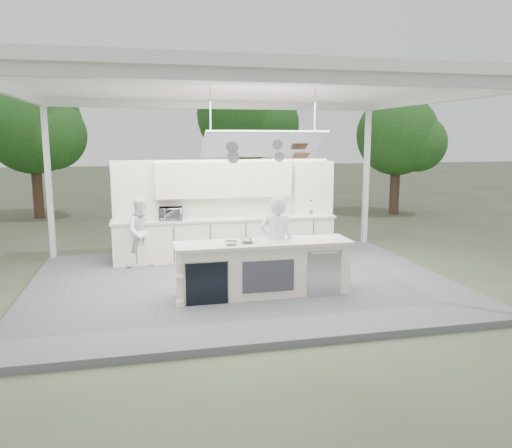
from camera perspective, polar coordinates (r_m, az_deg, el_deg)
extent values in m
plane|color=#51573C|center=(9.79, -1.57, -7.16)|extent=(90.00, 90.00, 0.00)
cube|color=#57575B|center=(9.77, -1.57, -6.83)|extent=(8.00, 6.00, 0.12)
cube|color=white|center=(13.41, 12.49, 5.27)|extent=(0.12, 0.12, 3.70)
cube|color=white|center=(12.30, -22.62, 4.36)|extent=(0.12, 0.12, 3.70)
cube|color=white|center=(9.41, -1.68, 15.44)|extent=(8.20, 6.20, 0.16)
cube|color=white|center=(6.59, 3.48, 16.47)|extent=(8.00, 0.12, 0.16)
cube|color=white|center=(12.24, -4.40, 13.35)|extent=(8.00, 0.12, 0.16)
cube|color=white|center=(9.44, -26.29, 13.47)|extent=(0.12, 6.00, 0.16)
cube|color=white|center=(10.85, 19.56, 13.30)|extent=(0.12, 6.00, 0.16)
cube|color=white|center=(8.53, 0.89, 9.10)|extent=(2.00, 0.71, 0.43)
cube|color=white|center=(8.53, 0.89, 9.10)|extent=(2.06, 0.76, 0.46)
cylinder|color=white|center=(8.37, -5.24, 12.31)|extent=(0.02, 0.02, 0.95)
cylinder|color=white|center=(8.79, 6.73, 12.15)|extent=(0.02, 0.02, 0.95)
cylinder|color=silver|center=(8.57, -2.63, 7.63)|extent=(0.22, 0.14, 0.21)
cylinder|color=silver|center=(8.70, 2.66, 7.66)|extent=(0.18, 0.12, 0.18)
cube|color=brown|center=(8.84, 5.15, 7.79)|extent=(0.28, 0.18, 0.12)
cube|color=white|center=(8.83, 0.85, -5.20)|extent=(3.00, 0.70, 0.90)
cube|color=silver|center=(8.71, 0.86, -2.18)|extent=(3.10, 0.78, 0.05)
cylinder|color=white|center=(8.27, -8.77, -6.28)|extent=(0.11, 0.11, 0.92)
cube|color=black|center=(8.33, -5.64, -6.80)|extent=(0.70, 0.04, 0.72)
cube|color=silver|center=(8.33, -5.64, -6.81)|extent=(0.74, 0.03, 0.72)
cube|color=#39393E|center=(8.50, 1.43, -6.00)|extent=(0.90, 0.02, 0.55)
cube|color=silver|center=(8.79, 7.79, -5.55)|extent=(0.62, 0.02, 0.78)
cube|color=white|center=(11.46, -3.46, -1.72)|extent=(5.00, 0.65, 0.90)
cube|color=silver|center=(11.37, -3.48, 0.62)|extent=(5.08, 0.72, 0.05)
cube|color=white|center=(11.64, -3.73, 1.83)|extent=(5.00, 0.10, 2.25)
cube|color=white|center=(11.44, -3.67, 5.09)|extent=(3.10, 0.38, 0.80)
cube|color=white|center=(11.93, 6.42, 4.04)|extent=(0.90, 0.45, 1.30)
cube|color=brown|center=(11.93, 6.42, 4.04)|extent=(0.84, 0.40, 0.03)
cylinder|color=silver|center=(11.83, 6.13, 1.36)|extent=(0.20, 0.20, 0.12)
cylinder|color=black|center=(11.81, 6.15, 2.13)|extent=(0.17, 0.17, 0.20)
cylinder|color=black|center=(11.95, 7.72, 1.36)|extent=(0.16, 0.16, 0.10)
cone|color=black|center=(11.93, 7.74, 2.17)|extent=(0.14, 0.14, 0.24)
cylinder|color=#4F3327|center=(19.61, -23.69, 3.68)|extent=(0.36, 0.36, 2.10)
sphere|color=#2B6C27|center=(19.53, -24.15, 10.23)|extent=(3.40, 3.40, 3.40)
sphere|color=#2B6C27|center=(18.91, -22.32, 9.36)|extent=(2.38, 2.38, 2.38)
cylinder|color=#4F3327|center=(21.68, -1.36, 5.47)|extent=(0.36, 0.36, 2.45)
sphere|color=#2B6C27|center=(21.64, -1.39, 12.42)|extent=(4.00, 4.00, 4.00)
sphere|color=#2B6C27|center=(21.22, 1.10, 11.39)|extent=(2.80, 2.80, 2.80)
cylinder|color=#4F3327|center=(19.64, 15.55, 3.90)|extent=(0.36, 0.36, 1.92)
sphere|color=#2B6C27|center=(19.55, 15.83, 9.77)|extent=(3.00, 3.00, 3.00)
sphere|color=#2B6C27|center=(19.46, 17.99, 8.79)|extent=(2.10, 2.10, 2.10)
imported|color=white|center=(8.99, 2.38, -2.24)|extent=(0.73, 0.60, 1.72)
imported|color=white|center=(10.91, -12.81, -0.90)|extent=(0.81, 0.68, 1.51)
imported|color=silver|center=(11.14, -9.71, 1.18)|extent=(0.55, 0.40, 0.28)
imported|color=#B5B7BC|center=(8.61, -0.99, -1.93)|extent=(0.34, 0.34, 0.07)
imported|color=#B9BCC1|center=(8.45, -2.87, -2.16)|extent=(0.27, 0.27, 0.07)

